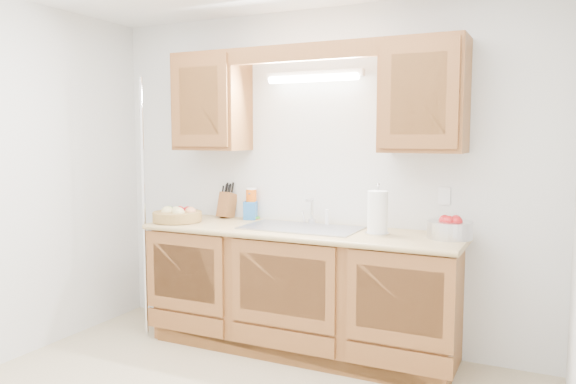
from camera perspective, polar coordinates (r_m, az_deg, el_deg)
The scene contains 17 objects.
room at distance 2.94m, azimuth -8.30°, elevation -0.41°, with size 3.52×3.50×2.50m.
base_cabinets at distance 4.13m, azimuth 1.31°, elevation -10.02°, with size 2.20×0.60×0.86m, color brown.
countertop at distance 4.02m, azimuth 1.23°, elevation -4.03°, with size 2.30×0.63×0.04m, color tan.
upper_cabinet_left at distance 4.51m, azimuth -7.72°, elevation 9.02°, with size 0.55×0.33×0.75m, color brown.
upper_cabinet_right at distance 3.86m, azimuth 13.68°, elevation 9.48°, with size 0.55×0.33×0.75m, color brown.
valance at distance 4.01m, azimuth 1.30°, elevation 14.01°, with size 2.20×0.05×0.12m, color brown.
fluorescent_fixture at distance 4.20m, azimuth 2.60°, elevation 11.67°, with size 0.76×0.08×0.08m.
sink at distance 4.05m, azimuth 1.36°, elevation -4.71°, with size 0.84×0.46×0.36m.
wire_shelf_pole at distance 4.43m, azimuth -14.43°, elevation -1.74°, with size 0.03×0.03×2.00m, color silver.
outlet_plate at distance 4.00m, azimuth 15.60°, elevation -0.39°, with size 0.08×0.01×0.12m, color white.
fruit_basket at distance 4.42m, azimuth -11.16°, elevation -2.31°, with size 0.39×0.39×0.12m.
knife_block at distance 4.58m, azimuth -6.22°, elevation -1.27°, with size 0.12×0.18×0.30m.
orange_canister at distance 4.47m, azimuth -3.75°, elevation -1.18°, with size 0.10×0.10×0.25m.
soap_bottle at distance 4.46m, azimuth -3.84°, elevation -1.43°, with size 0.10×0.10×0.22m, color #2261AA.
sponge at distance 4.48m, azimuth -3.72°, elevation -2.66°, with size 0.12×0.09×0.02m.
paper_towel at distance 3.83m, azimuth 9.09°, elevation -2.10°, with size 0.18×0.18×0.35m.
apple_bowl at distance 3.79m, azimuth 16.14°, elevation -3.56°, with size 0.32×0.32×0.15m.
Camera 1 is at (1.63, -2.43, 1.56)m, focal length 35.00 mm.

